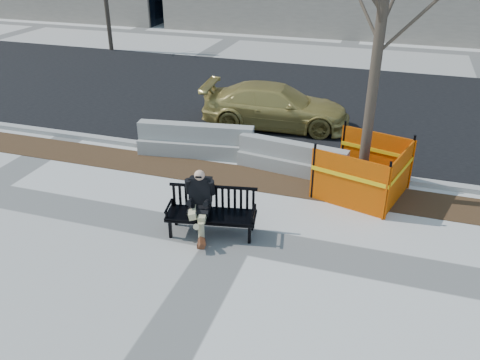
# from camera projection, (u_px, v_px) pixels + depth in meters

# --- Properties ---
(ground) EXTENTS (120.00, 120.00, 0.00)m
(ground) POSITION_uv_depth(u_px,v_px,m) (232.00, 238.00, 9.85)
(ground) COLOR beige
(ground) RESTS_ON ground
(mulch_strip) EXTENTS (40.00, 1.20, 0.02)m
(mulch_strip) POSITION_uv_depth(u_px,v_px,m) (266.00, 181.00, 12.04)
(mulch_strip) COLOR #47301C
(mulch_strip) RESTS_ON ground
(asphalt_street) EXTENTS (60.00, 10.40, 0.01)m
(asphalt_street) POSITION_uv_depth(u_px,v_px,m) (313.00, 103.00, 17.29)
(asphalt_street) COLOR black
(asphalt_street) RESTS_ON ground
(curb) EXTENTS (60.00, 0.25, 0.12)m
(curb) POSITION_uv_depth(u_px,v_px,m) (276.00, 163.00, 12.82)
(curb) COLOR #9E9B93
(curb) RESTS_ON ground
(bench) EXTENTS (1.89, 0.97, 0.96)m
(bench) POSITION_uv_depth(u_px,v_px,m) (212.00, 233.00, 9.99)
(bench) COLOR black
(bench) RESTS_ON ground
(seated_man) EXTENTS (0.73, 1.03, 1.32)m
(seated_man) POSITION_uv_depth(u_px,v_px,m) (201.00, 231.00, 10.06)
(seated_man) COLOR black
(seated_man) RESTS_ON ground
(tree_fence) EXTENTS (3.27, 3.27, 6.64)m
(tree_fence) POSITION_uv_depth(u_px,v_px,m) (360.00, 193.00, 11.51)
(tree_fence) COLOR #F55200
(tree_fence) RESTS_ON ground
(sedan) EXTENTS (4.59, 2.22, 1.29)m
(sedan) POSITION_uv_depth(u_px,v_px,m) (275.00, 126.00, 15.33)
(sedan) COLOR #A99346
(sedan) RESTS_ON ground
(jersey_barrier_left) EXTENTS (3.15, 1.06, 0.89)m
(jersey_barrier_left) POSITION_uv_depth(u_px,v_px,m) (196.00, 155.00, 13.41)
(jersey_barrier_left) COLOR #98968E
(jersey_barrier_left) RESTS_ON ground
(jersey_barrier_right) EXTENTS (2.83, 0.94, 0.80)m
(jersey_barrier_right) POSITION_uv_depth(u_px,v_px,m) (291.00, 171.00, 12.51)
(jersey_barrier_right) COLOR gray
(jersey_barrier_right) RESTS_ON ground
(far_tree_left) EXTENTS (3.04, 3.04, 6.20)m
(far_tree_left) POSITION_uv_depth(u_px,v_px,m) (112.00, 50.00, 24.69)
(far_tree_left) COLOR #3F3329
(far_tree_left) RESTS_ON ground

